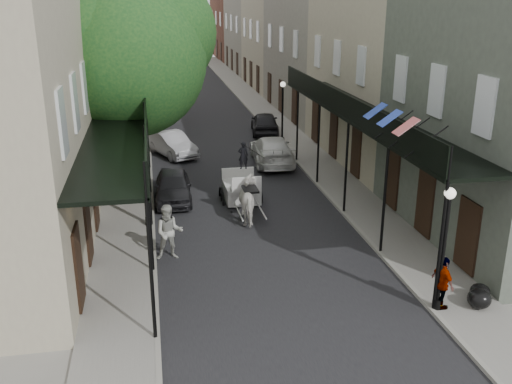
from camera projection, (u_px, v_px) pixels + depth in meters
name	position (u px, v px, depth m)	size (l,w,h in m)	color
ground	(284.00, 291.00, 17.81)	(140.00, 140.00, 0.00)	gray
road	(212.00, 139.00, 36.37)	(8.00, 90.00, 0.01)	black
sidewalk_left	(133.00, 142.00, 35.49)	(2.20, 90.00, 0.12)	gray
sidewalk_right	(288.00, 135.00, 37.22)	(2.20, 90.00, 0.12)	gray
building_row_left	(81.00, 44.00, 42.44)	(5.00, 80.00, 10.50)	#AEA68B
building_row_right	(304.00, 41.00, 45.42)	(5.00, 80.00, 10.50)	gray
gallery_left	(125.00, 123.00, 22.13)	(2.20, 18.05, 4.88)	black
gallery_right	(359.00, 114.00, 23.78)	(2.20, 18.05, 4.88)	black
tree_near	(137.00, 51.00, 24.40)	(7.31, 6.80, 9.63)	#382619
tree_far	(139.00, 41.00, 37.60)	(6.45, 6.00, 8.61)	#382619
lamppost_right_near	(444.00, 248.00, 15.99)	(0.32, 0.32, 3.71)	black
lamppost_left	(146.00, 178.00, 22.00)	(0.32, 0.32, 3.71)	black
lamppost_right_far	(282.00, 111.00, 34.55)	(0.32, 0.32, 3.71)	black
horse	(251.00, 200.00, 23.10)	(0.94, 2.06, 1.74)	silver
carriage	(240.00, 175.00, 25.52)	(1.83, 2.58, 2.91)	black
pedestrian_walking	(169.00, 232.00, 19.68)	(0.97, 0.75, 1.99)	#A8AAA0
pedestrian_sidewalk_left	(145.00, 119.00, 37.89)	(1.04, 0.60, 1.61)	gray
pedestrian_sidewalk_right	(443.00, 283.00, 16.38)	(0.94, 0.39, 1.61)	gray
car_left_near	(173.00, 186.00, 25.43)	(1.58, 3.92, 1.34)	black
car_left_mid	(172.00, 144.00, 32.49)	(1.42, 4.08, 1.35)	#A9A8AE
car_left_far	(152.00, 98.00, 46.17)	(2.59, 5.63, 1.56)	black
car_right_near	(272.00, 150.00, 31.01)	(2.08, 5.10, 1.48)	silver
car_right_far	(265.00, 123.00, 37.63)	(1.71, 4.25, 1.45)	black
trash_bags	(480.00, 296.00, 16.74)	(0.94, 1.09, 0.58)	black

